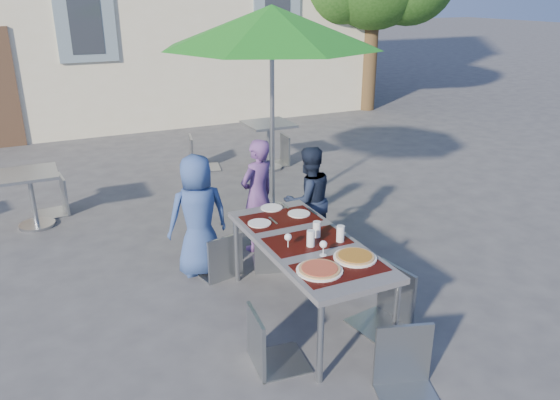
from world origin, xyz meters
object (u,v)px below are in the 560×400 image
dining_table (307,246)px  chair_1 (273,222)px  cafe_table_1 (268,137)px  chair_4 (391,264)px  pizza_near_right (355,257)px  patio_umbrella (272,28)px  chair_5 (411,326)px  child_2 (308,200)px  bg_chair_l_1 (197,132)px  cafe_table_0 (31,191)px  chair_2 (306,219)px  bg_chair_r_1 (280,133)px  child_1 (258,195)px  chair_3 (268,306)px  chair_0 (219,229)px  child_0 (198,216)px  bg_chair_r_0 (53,173)px  pizza_near_left (320,269)px

dining_table → chair_1: size_ratio=1.97×
dining_table → cafe_table_1: size_ratio=2.35×
dining_table → chair_4: size_ratio=1.88×
pizza_near_right → patio_umbrella: bearing=79.4°
cafe_table_1 → chair_5: bearing=-103.7°
dining_table → pizza_near_right: (0.19, -0.47, 0.07)m
child_2 → bg_chair_l_1: (-0.21, 3.47, 0.01)m
cafe_table_0 → bg_chair_l_1: 2.95m
chair_2 → bg_chair_r_1: bearing=69.0°
child_2 → chair_2: bearing=55.6°
child_1 → chair_3: 2.14m
chair_3 → chair_4: bearing=5.4°
chair_5 → cafe_table_0: 5.06m
pizza_near_right → chair_0: 1.65m
dining_table → child_0: (-0.62, 1.20, -0.05)m
chair_0 → chair_1: 0.57m
child_1 → patio_umbrella: (0.55, 0.81, 1.74)m
bg_chair_l_1 → bg_chair_r_1: bg_chair_l_1 is taller
bg_chair_r_0 → cafe_table_1: 3.40m
chair_3 → dining_table: bearing=40.5°
bg_chair_r_0 → chair_3: bearing=-73.2°
pizza_near_left → cafe_table_0: (-1.97, 3.78, -0.29)m
chair_2 → bg_chair_l_1: 3.80m
child_1 → child_2: bearing=128.7°
pizza_near_left → cafe_table_1: same height
child_2 → cafe_table_0: (-2.79, 2.05, -0.13)m
chair_5 → chair_2: bearing=82.7°
dining_table → patio_umbrella: bearing=72.8°
chair_0 → bg_chair_l_1: bg_chair_l_1 is taller
bg_chair_r_0 → cafe_table_1: (3.36, 0.55, -0.01)m
child_2 → bg_chair_r_1: child_2 is taller
cafe_table_1 → bg_chair_r_1: (0.29, 0.17, -0.00)m
bg_chair_l_1 → chair_5: bearing=-92.5°
child_1 → chair_3: size_ratio=1.39×
pizza_near_right → child_0: size_ratio=0.28×
patio_umbrella → bg_chair_r_1: 2.96m
pizza_near_left → pizza_near_right: size_ratio=1.03×
patio_umbrella → bg_chair_r_1: patio_umbrella is taller
chair_4 → bg_chair_r_0: bearing=121.5°
chair_0 → chair_2: size_ratio=0.98×
bg_chair_l_1 → child_0: bearing=-107.0°
child_0 → cafe_table_1: child_0 is taller
child_0 → bg_chair_r_0: 2.71m
chair_0 → chair_3: 1.56m
chair_1 → bg_chair_r_0: bearing=126.2°
dining_table → chair_2: size_ratio=1.98×
pizza_near_right → chair_2: (0.26, 1.34, -0.22)m
child_0 → cafe_table_0: child_0 is taller
pizza_near_left → bg_chair_r_0: 4.48m
chair_4 → chair_1: bearing=110.7°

